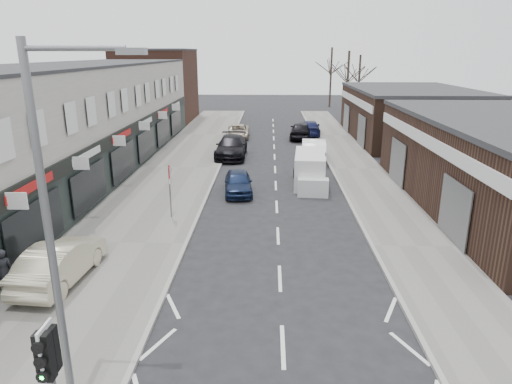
# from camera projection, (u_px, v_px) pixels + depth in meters

# --- Properties ---
(pavement_left) EXTENTS (5.50, 64.00, 0.12)m
(pavement_left) POSITION_uv_depth(u_px,v_px,m) (179.00, 168.00, 31.99)
(pavement_left) COLOR slate
(pavement_left) RESTS_ON ground
(pavement_right) EXTENTS (3.50, 64.00, 0.12)m
(pavement_right) POSITION_uv_depth(u_px,v_px,m) (358.00, 169.00, 31.64)
(pavement_right) COLOR slate
(pavement_right) RESTS_ON ground
(shop_terrace_left) EXTENTS (8.00, 41.00, 7.10)m
(shop_terrace_left) POSITION_uv_depth(u_px,v_px,m) (62.00, 123.00, 28.76)
(shop_terrace_left) COLOR beige
(shop_terrace_left) RESTS_ON ground
(brick_block_far) EXTENTS (8.00, 10.00, 8.00)m
(brick_block_far) POSITION_uv_depth(u_px,v_px,m) (157.00, 87.00, 52.99)
(brick_block_far) COLOR #47281E
(brick_block_far) RESTS_ON ground
(right_unit_far) EXTENTS (10.00, 16.00, 4.50)m
(right_unit_far) POSITION_uv_depth(u_px,v_px,m) (409.00, 115.00, 42.27)
(right_unit_far) COLOR #362218
(right_unit_far) RESTS_ON ground
(tree_far_a) EXTENTS (3.60, 3.60, 8.00)m
(tree_far_a) POSITION_uv_depth(u_px,v_px,m) (345.00, 118.00, 56.41)
(tree_far_a) COLOR #382D26
(tree_far_a) RESTS_ON ground
(tree_far_b) EXTENTS (3.60, 3.60, 7.50)m
(tree_far_b) POSITION_uv_depth(u_px,v_px,m) (357.00, 112.00, 62.07)
(tree_far_b) COLOR #382D26
(tree_far_b) RESTS_ON ground
(tree_far_c) EXTENTS (3.60, 3.60, 8.50)m
(tree_far_c) POSITION_uv_depth(u_px,v_px,m) (329.00, 107.00, 67.88)
(tree_far_c) COLOR #382D26
(tree_far_c) RESTS_ON ground
(traffic_light) EXTENTS (0.28, 0.60, 3.10)m
(traffic_light) POSITION_uv_depth(u_px,v_px,m) (49.00, 365.00, 8.29)
(traffic_light) COLOR slate
(traffic_light) RESTS_ON pavement_left
(street_lamp) EXTENTS (2.23, 0.22, 8.00)m
(street_lamp) POSITION_uv_depth(u_px,v_px,m) (57.00, 227.00, 8.81)
(street_lamp) COLOR slate
(street_lamp) RESTS_ON pavement_left
(warning_sign) EXTENTS (0.12, 0.80, 2.70)m
(warning_sign) POSITION_uv_depth(u_px,v_px,m) (170.00, 176.00, 21.76)
(warning_sign) COLOR slate
(warning_sign) RESTS_ON pavement_left
(white_van) EXTENTS (2.11, 5.16, 1.96)m
(white_van) POSITION_uv_depth(u_px,v_px,m) (310.00, 170.00, 27.88)
(white_van) COLOR silver
(white_van) RESTS_ON ground
(sedan_on_pavement) EXTENTS (1.85, 4.50, 1.45)m
(sedan_on_pavement) POSITION_uv_depth(u_px,v_px,m) (60.00, 262.00, 15.93)
(sedan_on_pavement) COLOR beige
(sedan_on_pavement) RESTS_ON pavement_left
(pedestrian) EXTENTS (0.64, 0.50, 1.55)m
(pedestrian) POSITION_uv_depth(u_px,v_px,m) (4.00, 271.00, 15.14)
(pedestrian) COLOR black
(pedestrian) RESTS_ON pavement_left
(parked_car_left_a) EXTENTS (1.91, 3.99, 1.32)m
(parked_car_left_a) POSITION_uv_depth(u_px,v_px,m) (238.00, 182.00, 26.30)
(parked_car_left_a) COLOR #131F3D
(parked_car_left_a) RESTS_ON ground
(parked_car_left_b) EXTENTS (2.31, 5.63, 1.63)m
(parked_car_left_b) POSITION_uv_depth(u_px,v_px,m) (231.00, 147.00, 35.36)
(parked_car_left_b) COLOR black
(parked_car_left_b) RESTS_ON ground
(parked_car_left_c) EXTENTS (2.12, 4.49, 1.24)m
(parked_car_left_c) POSITION_uv_depth(u_px,v_px,m) (238.00, 131.00, 43.30)
(parked_car_left_c) COLOR #BCAC96
(parked_car_left_c) RESTS_ON ground
(parked_car_right_a) EXTENTS (2.10, 5.10, 1.64)m
(parked_car_right_a) POSITION_uv_depth(u_px,v_px,m) (314.00, 149.00, 34.37)
(parked_car_right_a) COLOR white
(parked_car_right_a) RESTS_ON ground
(parked_car_right_b) EXTENTS (2.35, 4.92, 1.62)m
(parked_car_right_b) POSITION_uv_depth(u_px,v_px,m) (300.00, 130.00, 42.87)
(parked_car_right_b) COLOR black
(parked_car_right_b) RESTS_ON ground
(parked_car_right_c) EXTENTS (2.27, 5.07, 1.44)m
(parked_car_right_c) POSITION_uv_depth(u_px,v_px,m) (309.00, 128.00, 44.61)
(parked_car_right_c) COLOR #151942
(parked_car_right_c) RESTS_ON ground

